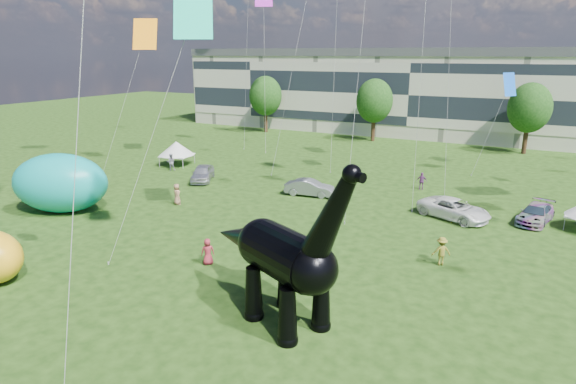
% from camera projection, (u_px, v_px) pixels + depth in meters
% --- Properties ---
extents(ground, '(220.00, 220.00, 0.00)m').
position_uv_depth(ground, '(252.00, 364.00, 19.80)').
color(ground, '#16330C').
rests_on(ground, ground).
extents(terrace_row, '(78.00, 11.00, 12.00)m').
position_uv_depth(terrace_row, '(417.00, 96.00, 74.52)').
color(terrace_row, beige).
rests_on(terrace_row, ground).
extents(tree_far_left, '(5.20, 5.20, 9.44)m').
position_uv_depth(tree_far_left, '(265.00, 93.00, 76.54)').
color(tree_far_left, '#382314').
rests_on(tree_far_left, ground).
extents(tree_mid_left, '(5.20, 5.20, 9.44)m').
position_uv_depth(tree_mid_left, '(375.00, 97.00, 68.54)').
color(tree_mid_left, '#382314').
rests_on(tree_mid_left, ground).
extents(tree_mid_right, '(5.20, 5.20, 9.44)m').
position_uv_depth(tree_mid_right, '(530.00, 104.00, 59.67)').
color(tree_mid_right, '#382314').
rests_on(tree_mid_right, ground).
extents(dinosaur_sculpture, '(10.33, 5.92, 8.75)m').
position_uv_depth(dinosaur_sculpture, '(280.00, 255.00, 22.28)').
color(dinosaur_sculpture, black).
rests_on(dinosaur_sculpture, ground).
extents(car_silver, '(3.77, 5.03, 1.60)m').
position_uv_depth(car_silver, '(203.00, 173.00, 48.03)').
color(car_silver, silver).
rests_on(car_silver, ground).
extents(car_grey, '(4.62, 2.25, 1.46)m').
position_uv_depth(car_grey, '(310.00, 188.00, 43.10)').
color(car_grey, gray).
rests_on(car_grey, ground).
extents(car_white, '(6.09, 4.47, 1.54)m').
position_uv_depth(car_white, '(454.00, 209.00, 37.05)').
color(car_white, white).
rests_on(car_white, ground).
extents(car_dark, '(2.91, 5.06, 1.38)m').
position_uv_depth(car_dark, '(536.00, 214.00, 36.21)').
color(car_dark, '#595960').
rests_on(car_dark, ground).
extents(gazebo_left, '(4.69, 4.69, 2.75)m').
position_uv_depth(gazebo_left, '(176.00, 149.00, 54.52)').
color(gazebo_left, silver).
rests_on(gazebo_left, ground).
extents(inflatable_teal, '(8.85, 7.34, 4.75)m').
position_uv_depth(inflatable_teal, '(60.00, 183.00, 38.30)').
color(inflatable_teal, '#0DA09D').
rests_on(inflatable_teal, ground).
extents(visitors, '(50.76, 40.57, 1.86)m').
position_uv_depth(visitors, '(345.00, 227.00, 33.00)').
color(visitors, maroon).
rests_on(visitors, ground).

